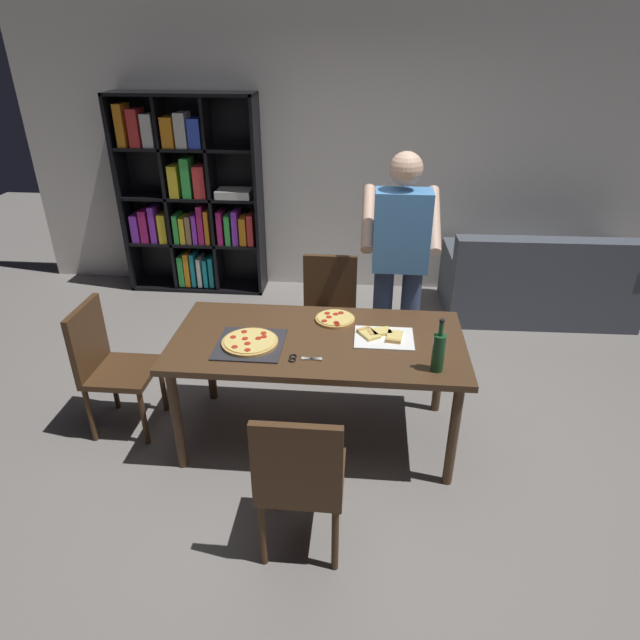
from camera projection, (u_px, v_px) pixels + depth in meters
ground_plane at (318, 435)px, 3.68m from camera, size 12.00×12.00×0.00m
back_wall at (342, 151)px, 5.33m from camera, size 6.40×0.10×2.80m
dining_table at (318, 349)px, 3.36m from camera, size 1.79×0.89×0.75m
chair_near_camera at (300, 476)px, 2.62m from camera, size 0.42×0.42×0.90m
chair_far_side at (329, 307)px, 4.26m from camera, size 0.42×0.42×0.90m
chair_left_end at (108, 361)px, 3.55m from camera, size 0.42×0.42×0.90m
couch at (537, 286)px, 5.14m from camera, size 1.72×0.89×0.85m
bookshelf at (190, 197)px, 5.45m from camera, size 1.40×0.35×1.95m
person_serving_pizza at (399, 261)px, 3.80m from camera, size 0.55×0.54×1.75m
pepperoni_pizza_on_tray at (250, 343)px, 3.25m from camera, size 0.40×0.40×0.04m
pizza_slices_on_towel at (382, 336)px, 3.33m from camera, size 0.36×0.28×0.03m
wine_bottle at (438, 351)px, 2.96m from camera, size 0.07×0.07×0.32m
kitchen_scissors at (300, 358)px, 3.11m from camera, size 0.19×0.08×0.01m
second_pizza_plain at (335, 319)px, 3.54m from camera, size 0.26×0.26×0.03m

